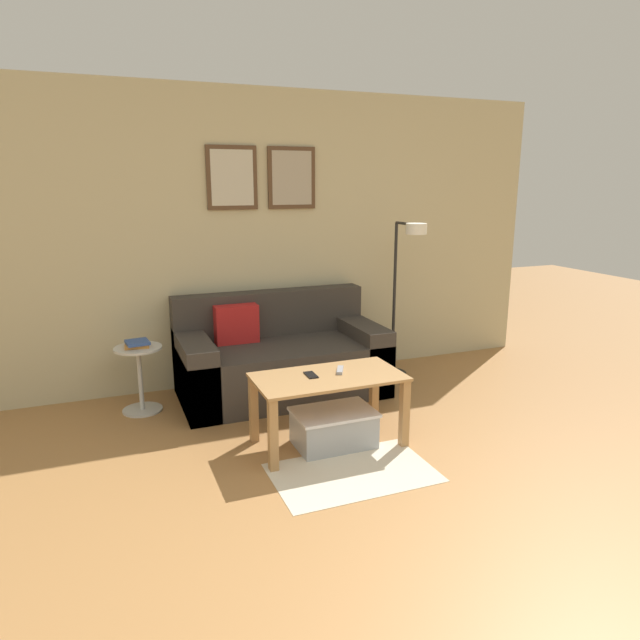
# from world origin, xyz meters

# --- Properties ---
(ground_plane) EXTENTS (16.00, 16.00, 0.00)m
(ground_plane) POSITION_xyz_m (0.00, 0.00, 0.00)
(ground_plane) COLOR #A87542
(wall_back) EXTENTS (5.60, 0.09, 2.55)m
(wall_back) POSITION_xyz_m (0.00, 3.23, 1.28)
(wall_back) COLOR #C6BC93
(wall_back) RESTS_ON ground_plane
(area_rug) EXTENTS (1.01, 0.63, 0.01)m
(area_rug) POSITION_xyz_m (0.04, 1.26, 0.00)
(area_rug) COLOR beige
(area_rug) RESTS_ON ground_plane
(couch) EXTENTS (1.70, 0.88, 0.84)m
(couch) POSITION_xyz_m (0.05, 2.77, 0.30)
(couch) COLOR #38332D
(couch) RESTS_ON ground_plane
(coffee_table) EXTENTS (1.01, 0.53, 0.50)m
(coffee_table) POSITION_xyz_m (0.06, 1.71, 0.40)
(coffee_table) COLOR #AD7F4C
(coffee_table) RESTS_ON ground_plane
(storage_bin) EXTENTS (0.55, 0.37, 0.25)m
(storage_bin) POSITION_xyz_m (0.08, 1.67, 0.13)
(storage_bin) COLOR #9EA3A8
(storage_bin) RESTS_ON ground_plane
(floor_lamp) EXTENTS (0.27, 0.56, 1.44)m
(floor_lamp) POSITION_xyz_m (1.18, 2.66, 0.90)
(floor_lamp) COLOR black
(floor_lamp) RESTS_ON ground_plane
(side_table) EXTENTS (0.36, 0.36, 0.53)m
(side_table) POSITION_xyz_m (-1.09, 2.79, 0.32)
(side_table) COLOR silver
(side_table) RESTS_ON ground_plane
(book_stack) EXTENTS (0.19, 0.20, 0.05)m
(book_stack) POSITION_xyz_m (-1.10, 2.79, 0.55)
(book_stack) COLOR #D18438
(book_stack) RESTS_ON side_table
(remote_control) EXTENTS (0.10, 0.15, 0.02)m
(remote_control) POSITION_xyz_m (0.17, 1.76, 0.51)
(remote_control) COLOR #99999E
(remote_control) RESTS_ON coffee_table
(cell_phone) EXTENTS (0.07, 0.14, 0.01)m
(cell_phone) POSITION_xyz_m (-0.05, 1.75, 0.50)
(cell_phone) COLOR black
(cell_phone) RESTS_ON coffee_table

